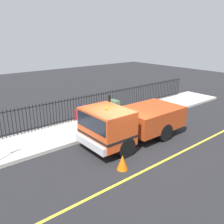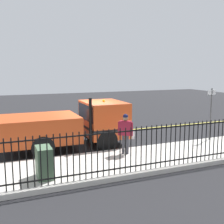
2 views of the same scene
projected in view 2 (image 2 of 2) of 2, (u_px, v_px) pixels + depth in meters
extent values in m
plane|color=#232326|center=(89.00, 144.00, 13.85)|extent=(56.95, 56.95, 0.00)
cube|color=beige|center=(116.00, 163.00, 10.73)|extent=(2.94, 25.89, 0.18)
cube|color=yellow|center=(78.00, 134.00, 15.74)|extent=(0.12, 23.30, 0.01)
cube|color=#D84C1E|center=(104.00, 118.00, 13.49)|extent=(2.46, 1.85, 1.64)
cube|color=black|center=(104.00, 111.00, 13.43)|extent=(2.26, 1.88, 0.72)
cube|color=#B8411A|center=(39.00, 129.00, 12.37)|extent=(2.47, 3.45, 1.13)
cube|color=silver|center=(122.00, 130.00, 13.96)|extent=(2.33, 0.21, 0.36)
cube|color=black|center=(104.00, 126.00, 13.54)|extent=(2.48, 1.86, 0.12)
cylinder|color=black|center=(91.00, 131.00, 14.52)|extent=(0.31, 0.96, 0.96)
cylinder|color=black|center=(107.00, 141.00, 12.50)|extent=(0.31, 0.96, 0.96)
cylinder|color=black|center=(36.00, 136.00, 13.47)|extent=(0.31, 0.96, 0.96)
cylinder|color=black|center=(43.00, 148.00, 11.45)|extent=(0.31, 0.96, 0.96)
sphere|color=orange|center=(104.00, 101.00, 13.35)|extent=(0.12, 0.12, 0.12)
cylinder|color=black|center=(90.00, 120.00, 12.10)|extent=(0.14, 0.14, 1.96)
cube|color=maroon|center=(125.00, 128.00, 11.45)|extent=(0.45, 0.51, 0.59)
sphere|color=#997051|center=(125.00, 118.00, 11.38)|extent=(0.22, 0.22, 0.22)
sphere|color=#14193F|center=(125.00, 116.00, 11.37)|extent=(0.21, 0.21, 0.21)
cylinder|color=#3F3F47|center=(127.00, 145.00, 11.53)|extent=(0.12, 0.12, 0.80)
cylinder|color=#3F3F47|center=(123.00, 144.00, 11.57)|extent=(0.12, 0.12, 0.80)
cylinder|color=maroon|center=(132.00, 129.00, 11.39)|extent=(0.09, 0.09, 0.56)
cylinder|color=maroon|center=(119.00, 128.00, 11.51)|extent=(0.09, 0.09, 0.56)
cylinder|color=black|center=(5.00, 165.00, 7.94)|extent=(0.04, 0.04, 1.57)
cylinder|color=black|center=(12.00, 164.00, 8.01)|extent=(0.04, 0.04, 1.57)
cylinder|color=black|center=(20.00, 164.00, 8.09)|extent=(0.04, 0.04, 1.57)
cylinder|color=black|center=(27.00, 163.00, 8.16)|extent=(0.04, 0.04, 1.57)
cylinder|color=black|center=(34.00, 162.00, 8.24)|extent=(0.04, 0.04, 1.57)
cylinder|color=black|center=(41.00, 161.00, 8.32)|extent=(0.04, 0.04, 1.57)
cylinder|color=black|center=(47.00, 160.00, 8.39)|extent=(0.04, 0.04, 1.57)
cylinder|color=black|center=(54.00, 159.00, 8.47)|extent=(0.04, 0.04, 1.57)
cylinder|color=black|center=(61.00, 158.00, 8.54)|extent=(0.04, 0.04, 1.57)
cylinder|color=black|center=(67.00, 158.00, 8.62)|extent=(0.04, 0.04, 1.57)
cylinder|color=black|center=(73.00, 157.00, 8.69)|extent=(0.04, 0.04, 1.57)
cylinder|color=black|center=(80.00, 156.00, 8.77)|extent=(0.04, 0.04, 1.57)
cylinder|color=black|center=(86.00, 155.00, 8.85)|extent=(0.04, 0.04, 1.57)
cylinder|color=black|center=(92.00, 155.00, 8.92)|extent=(0.04, 0.04, 1.57)
cylinder|color=black|center=(97.00, 154.00, 9.00)|extent=(0.04, 0.04, 1.57)
cylinder|color=black|center=(103.00, 153.00, 9.07)|extent=(0.04, 0.04, 1.57)
cylinder|color=black|center=(109.00, 152.00, 9.15)|extent=(0.04, 0.04, 1.57)
cylinder|color=black|center=(115.00, 152.00, 9.22)|extent=(0.04, 0.04, 1.57)
cylinder|color=black|center=(120.00, 151.00, 9.30)|extent=(0.04, 0.04, 1.57)
cylinder|color=black|center=(125.00, 150.00, 9.38)|extent=(0.04, 0.04, 1.57)
cylinder|color=black|center=(131.00, 150.00, 9.45)|extent=(0.04, 0.04, 1.57)
cylinder|color=black|center=(136.00, 149.00, 9.53)|extent=(0.04, 0.04, 1.57)
cylinder|color=black|center=(141.00, 149.00, 9.60)|extent=(0.04, 0.04, 1.57)
cylinder|color=black|center=(146.00, 148.00, 9.68)|extent=(0.04, 0.04, 1.57)
cylinder|color=black|center=(151.00, 147.00, 9.75)|extent=(0.04, 0.04, 1.57)
cylinder|color=black|center=(156.00, 147.00, 9.83)|extent=(0.04, 0.04, 1.57)
cylinder|color=black|center=(161.00, 146.00, 9.91)|extent=(0.04, 0.04, 1.57)
cylinder|color=black|center=(166.00, 145.00, 9.98)|extent=(0.04, 0.04, 1.57)
cylinder|color=black|center=(171.00, 145.00, 10.06)|extent=(0.04, 0.04, 1.57)
cylinder|color=black|center=(175.00, 144.00, 10.13)|extent=(0.04, 0.04, 1.57)
cylinder|color=black|center=(180.00, 144.00, 10.21)|extent=(0.04, 0.04, 1.57)
cylinder|color=black|center=(184.00, 143.00, 10.29)|extent=(0.04, 0.04, 1.57)
cylinder|color=black|center=(189.00, 143.00, 10.36)|extent=(0.04, 0.04, 1.57)
cylinder|color=black|center=(193.00, 142.00, 10.44)|extent=(0.04, 0.04, 1.57)
cylinder|color=black|center=(197.00, 142.00, 10.51)|extent=(0.04, 0.04, 1.57)
cylinder|color=black|center=(202.00, 141.00, 10.59)|extent=(0.04, 0.04, 1.57)
cylinder|color=black|center=(206.00, 141.00, 10.66)|extent=(0.04, 0.04, 1.57)
cylinder|color=black|center=(210.00, 140.00, 10.74)|extent=(0.04, 0.04, 1.57)
cylinder|color=black|center=(214.00, 140.00, 10.82)|extent=(0.04, 0.04, 1.57)
cylinder|color=black|center=(218.00, 139.00, 10.89)|extent=(0.04, 0.04, 1.57)
cylinder|color=black|center=(222.00, 139.00, 10.97)|extent=(0.04, 0.04, 1.57)
cube|color=black|center=(131.00, 131.00, 9.35)|extent=(0.04, 22.00, 0.04)
cube|color=black|center=(131.00, 167.00, 9.54)|extent=(0.04, 22.00, 0.04)
cube|color=#4C6B4C|center=(44.00, 162.00, 9.01)|extent=(0.77, 0.47, 1.02)
cone|color=orange|center=(102.00, 129.00, 15.53)|extent=(0.47, 0.47, 0.67)
cylinder|color=#4C4C4C|center=(211.00, 114.00, 13.78)|extent=(0.06, 0.06, 2.56)
cube|color=white|center=(212.00, 92.00, 13.61)|extent=(0.05, 0.50, 0.24)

